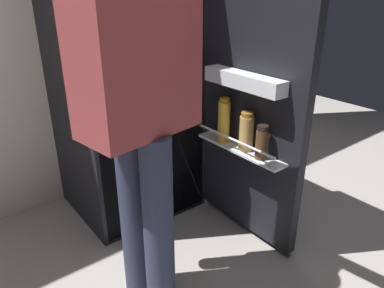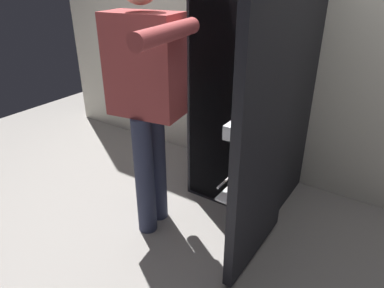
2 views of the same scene
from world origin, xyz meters
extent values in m
plane|color=gray|center=(0.00, 0.00, 0.00)|extent=(5.97, 5.97, 0.00)
cube|color=black|center=(0.00, 0.55, 0.84)|extent=(0.67, 0.61, 1.68)
cube|color=white|center=(0.00, 0.25, 0.84)|extent=(0.63, 0.01, 1.64)
cube|color=white|center=(0.00, 0.30, 0.88)|extent=(0.59, 0.09, 0.01)
cube|color=black|center=(0.36, -0.07, 0.85)|extent=(0.05, 0.65, 1.63)
cube|color=white|center=(0.29, -0.07, 0.51)|extent=(0.10, 0.54, 0.01)
cylinder|color=silver|center=(0.25, -0.07, 0.57)|extent=(0.01, 0.52, 0.01)
cube|color=white|center=(0.29, -0.07, 0.86)|extent=(0.09, 0.46, 0.07)
cylinder|color=gold|center=(0.29, 0.04, 0.62)|extent=(0.06, 0.06, 0.21)
cylinder|color=#BC8419|center=(0.29, 0.04, 0.73)|extent=(0.05, 0.05, 0.02)
cylinder|color=brown|center=(0.29, -0.22, 0.58)|extent=(0.06, 0.06, 0.14)
cylinder|color=black|center=(0.29, -0.22, 0.66)|extent=(0.05, 0.05, 0.02)
cylinder|color=tan|center=(0.30, -0.11, 0.60)|extent=(0.07, 0.07, 0.17)
cylinder|color=#996623|center=(0.30, -0.11, 0.70)|extent=(0.06, 0.06, 0.02)
cylinder|color=#2D334C|center=(-0.33, -0.10, 0.39)|extent=(0.12, 0.12, 0.79)
cylinder|color=#2D334C|center=(-0.31, -0.25, 0.39)|extent=(0.12, 0.12, 0.79)
cube|color=#9E3D3D|center=(-0.32, -0.17, 1.06)|extent=(0.44, 0.28, 0.56)
cylinder|color=#9E3D3D|center=(-0.36, 0.03, 1.04)|extent=(0.08, 0.08, 0.52)
camera|label=1|loc=(-0.92, -1.25, 1.27)|focal=34.18mm
camera|label=2|loc=(0.95, -1.60, 1.52)|focal=32.64mm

